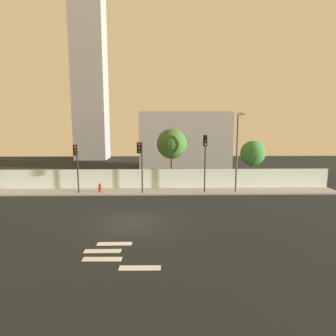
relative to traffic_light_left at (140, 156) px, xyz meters
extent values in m
plane|color=black|center=(-0.07, -6.76, -3.50)|extent=(80.00, 80.00, 0.00)
cube|color=#9C9C9C|center=(-0.07, 1.44, -3.42)|extent=(36.00, 2.40, 0.15)
cube|color=silver|center=(-0.07, 2.73, -2.45)|extent=(36.00, 0.18, 1.80)
cube|color=silver|center=(0.85, -12.56, -3.50)|extent=(1.81, 0.46, 0.01)
cube|color=silver|center=(-0.94, -11.71, -3.50)|extent=(1.81, 0.48, 0.01)
cube|color=silver|center=(-1.09, -10.86, -3.50)|extent=(1.80, 0.44, 0.01)
cube|color=silver|center=(-0.65, -10.01, -3.50)|extent=(1.80, 0.45, 0.01)
cylinder|color=black|center=(0.07, 0.79, -1.07)|extent=(0.12, 0.12, 4.56)
cylinder|color=black|center=(0.01, 0.07, 1.11)|extent=(0.21, 1.44, 0.08)
cube|color=black|center=(-0.06, -0.64, 0.76)|extent=(0.36, 0.23, 0.90)
sphere|color=red|center=(-0.07, -0.76, 1.03)|extent=(0.18, 0.18, 0.18)
sphere|color=#33260A|center=(-0.07, -0.76, 0.75)|extent=(0.18, 0.18, 0.18)
sphere|color=black|center=(-0.07, -0.76, 0.47)|extent=(0.18, 0.18, 0.18)
cylinder|color=black|center=(5.66, 0.79, -0.78)|extent=(0.12, 0.12, 5.15)
cylinder|color=black|center=(5.53, 0.02, 1.70)|extent=(0.34, 1.55, 0.08)
cube|color=black|center=(5.40, -0.75, 1.35)|extent=(0.37, 0.25, 0.90)
sphere|color=black|center=(5.38, -0.87, 1.62)|extent=(0.18, 0.18, 0.18)
sphere|color=#33260A|center=(5.38, -0.87, 1.34)|extent=(0.18, 0.18, 0.18)
sphere|color=#19F24C|center=(5.38, -0.87, 1.06)|extent=(0.18, 0.18, 0.18)
cylinder|color=black|center=(-5.60, 0.79, -1.18)|extent=(0.12, 0.12, 4.33)
cylinder|color=black|center=(-5.54, 0.37, 0.88)|extent=(0.20, 0.86, 0.08)
cube|color=black|center=(-5.48, -0.06, 0.53)|extent=(0.36, 0.24, 0.90)
sphere|color=red|center=(-5.47, -0.18, 0.80)|extent=(0.18, 0.18, 0.18)
sphere|color=#33260A|center=(-5.47, -0.18, 0.52)|extent=(0.18, 0.18, 0.18)
sphere|color=black|center=(-5.47, -0.18, 0.24)|extent=(0.18, 0.18, 0.18)
cylinder|color=#4C4C51|center=(8.53, 0.99, 0.14)|extent=(0.16, 0.16, 6.99)
cylinder|color=#4C4C51|center=(8.36, -0.03, 3.59)|extent=(0.45, 2.06, 0.10)
cube|color=beige|center=(8.18, -1.05, 3.49)|extent=(0.63, 0.34, 0.16)
cylinder|color=red|center=(-3.73, 0.96, -3.03)|extent=(0.24, 0.24, 0.65)
sphere|color=red|center=(-3.73, 0.96, -2.66)|extent=(0.26, 0.26, 0.26)
cylinder|color=red|center=(-3.90, 0.96, -2.99)|extent=(0.10, 0.09, 0.09)
cylinder|color=red|center=(-3.56, 0.96, -2.99)|extent=(0.10, 0.09, 0.09)
cylinder|color=brown|center=(2.80, 3.55, -1.73)|extent=(0.22, 0.22, 3.53)
sphere|color=#36652A|center=(2.80, 3.55, 0.84)|extent=(2.95, 2.95, 2.95)
cylinder|color=brown|center=(10.80, 3.55, -2.14)|extent=(0.20, 0.20, 2.73)
sphere|color=#337832|center=(10.80, 3.55, -0.10)|extent=(2.44, 2.44, 2.44)
cube|color=#969696|center=(5.12, 16.73, 0.49)|extent=(12.64, 6.00, 7.99)
cube|color=gray|center=(-11.03, 28.73, 11.15)|extent=(5.66, 5.00, 29.31)
camera|label=1|loc=(1.80, -23.90, 2.51)|focal=30.11mm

